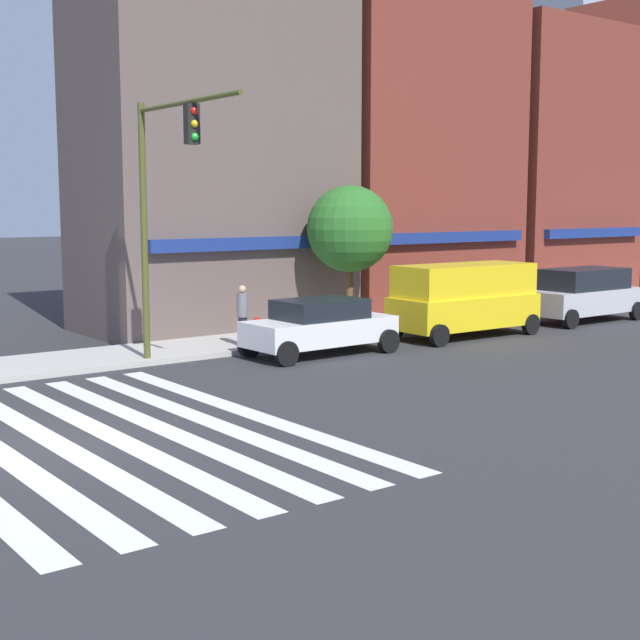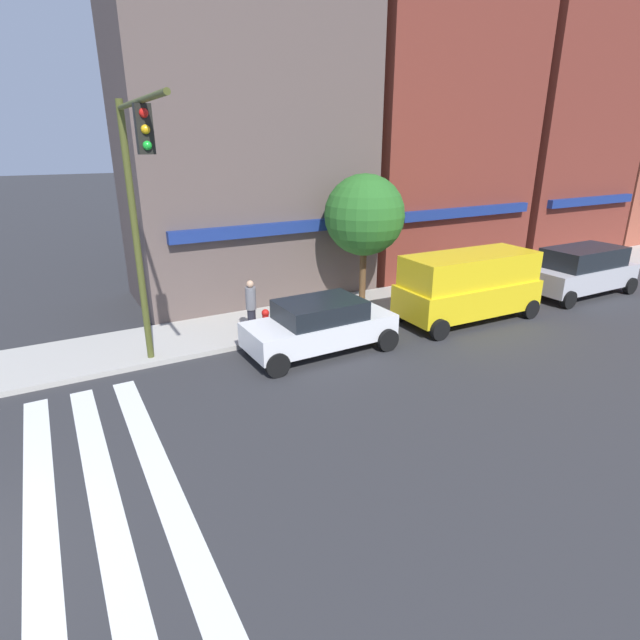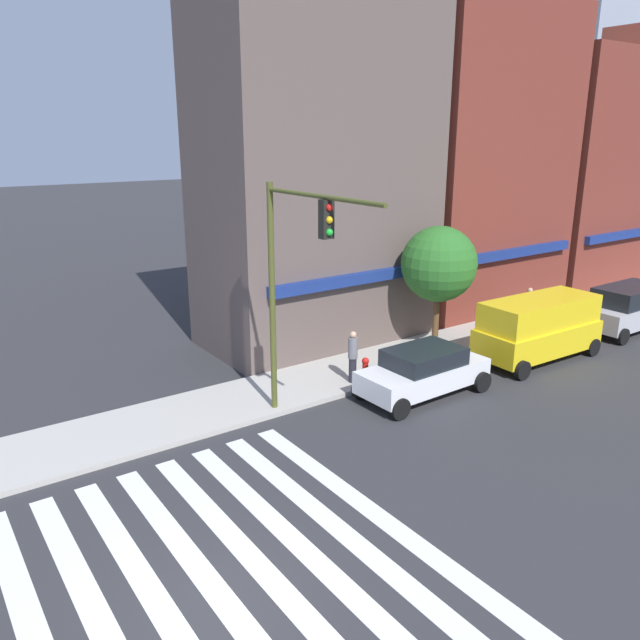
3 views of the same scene
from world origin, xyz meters
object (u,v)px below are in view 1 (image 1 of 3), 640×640
suv_silver (583,293)px  pedestrian_green_top (466,293)px  traffic_signal (162,188)px  sedan_white (320,326)px  van_yellow (464,297)px  fire_hydrant (258,330)px  pedestrian_grey_coat (243,314)px  street_tree (350,229)px

suv_silver → pedestrian_green_top: (-3.65, 2.33, 0.04)m
traffic_signal → sedan_white: 5.95m
van_yellow → suv_silver: bearing=1.5°
pedestrian_green_top → fire_hydrant: size_ratio=2.10×
pedestrian_grey_coat → pedestrian_green_top: same height
fire_hydrant → pedestrian_grey_coat: bearing=152.4°
traffic_signal → pedestrian_grey_coat: size_ratio=3.87×
traffic_signal → suv_silver: traffic_signal is taller
pedestrian_green_top → street_tree: 5.56m
traffic_signal → sedan_white: bearing=-7.8°
van_yellow → suv_silver: 6.19m
fire_hydrant → street_tree: bearing=14.2°
fire_hydrant → street_tree: (4.34, 1.10, 2.82)m
sedan_white → fire_hydrant: sedan_white is taller
sedan_white → street_tree: (3.34, 2.80, 2.60)m
street_tree → fire_hydrant: bearing=-165.8°
traffic_signal → street_tree: bearing=15.5°
traffic_signal → fire_hydrant: (3.53, 1.08, -4.04)m
traffic_signal → street_tree: 8.26m
traffic_signal → fire_hydrant: 5.47m
sedan_white → van_yellow: van_yellow is taller
pedestrian_green_top → pedestrian_grey_coat: bearing=139.3°
sedan_white → pedestrian_green_top: pedestrian_green_top is taller
sedan_white → suv_silver: (12.00, 0.00, 0.19)m
van_yellow → suv_silver: size_ratio=1.07×
pedestrian_grey_coat → fire_hydrant: 0.63m
traffic_signal → van_yellow: (10.35, -0.62, -3.37)m
pedestrian_green_top → fire_hydrant: (-9.35, -0.63, -0.46)m
pedestrian_grey_coat → fire_hydrant: pedestrian_grey_coat is taller
sedan_white → suv_silver: suv_silver is taller
suv_silver → fire_hydrant: 13.12m
suv_silver → fire_hydrant: bearing=172.7°
sedan_white → street_tree: 5.07m
pedestrian_grey_coat → pedestrian_green_top: 9.74m
van_yellow → pedestrian_grey_coat: size_ratio=2.85×
suv_silver → street_tree: bearing=162.2°
suv_silver → fire_hydrant: (-13.00, 1.70, -0.42)m
suv_silver → van_yellow: bearing=-179.8°
van_yellow → traffic_signal: bearing=178.1°
suv_silver → street_tree: (-8.66, 2.80, 2.41)m
pedestrian_grey_coat → van_yellow: bearing=-175.5°
fire_hydrant → street_tree: size_ratio=0.18×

